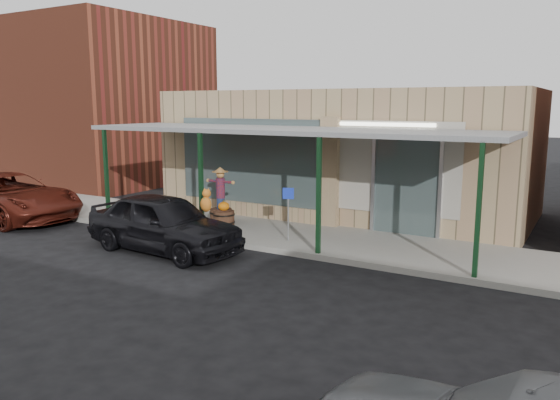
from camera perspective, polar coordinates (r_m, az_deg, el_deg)
The scene contains 10 objects.
ground at distance 12.72m, azimuth -7.78°, elevation -7.28°, with size 120.00×120.00×0.00m, color black.
sidewalk at distance 15.57m, azimuth 0.44°, elevation -3.68°, with size 40.00×3.20×0.15m, color gray.
storefront at distance 19.29m, azimuth 7.29°, elevation 4.97°, with size 12.00×6.25×4.20m.
awning at distance 15.12m, azimuth 0.39°, elevation 7.16°, with size 12.00×3.00×3.04m.
block_buildings_near at distance 19.51m, azimuth 14.13°, elevation 9.73°, with size 61.00×8.00×8.00m.
barrel_scarecrow at distance 16.79m, azimuth -6.21°, elevation -0.44°, with size 1.03×0.84×1.73m.
barrel_pumpkin at distance 16.61m, azimuth -5.88°, elevation -1.66°, with size 0.71×0.71×0.75m.
handicap_sign at distance 14.45m, azimuth 0.87°, elevation -0.72°, with size 0.28×0.12×1.43m.
parked_sedan at distance 14.30m, azimuth -12.04°, elevation -2.34°, with size 4.55×2.15×1.58m.
car_maroon at distance 19.99m, azimuth -26.57°, elevation 0.30°, with size 2.51×5.45×1.52m, color #531910.
Camera 1 is at (7.58, -9.49, 3.76)m, focal length 35.00 mm.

